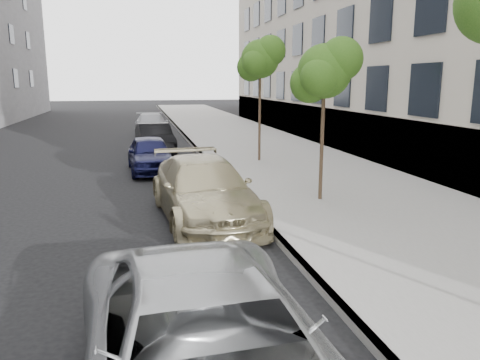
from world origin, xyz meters
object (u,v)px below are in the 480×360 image
object	(u,v)px
tree_mid	(325,71)
sedan_blue	(150,154)
sedan_black	(155,139)
sedan_rear	(152,125)
suv	(204,190)
minivan	(209,360)
tree_far	(261,59)

from	to	relation	value
tree_mid	sedan_blue	size ratio (longest dim) A/B	1.10
sedan_black	sedan_rear	xyz separation A→B (m)	(0.10, 6.93, 0.00)
suv	sedan_black	world-z (taller)	suv
minivan	sedan_blue	world-z (taller)	minivan
tree_far	suv	distance (m)	8.73
tree_far	minivan	distance (m)	15.22
sedan_blue	sedan_black	distance (m)	4.59
minivan	sedan_rear	size ratio (longest dim) A/B	1.13
tree_far	suv	xyz separation A→B (m)	(-3.33, -7.33, -3.39)
sedan_black	tree_mid	bearing A→B (deg)	-74.14
tree_far	minivan	size ratio (longest dim) A/B	0.93
sedan_black	sedan_rear	size ratio (longest dim) A/B	0.88
tree_mid	sedan_black	xyz separation A→B (m)	(-4.04, 10.29, -2.86)
sedan_rear	tree_far	bearing A→B (deg)	-71.75
tree_mid	minivan	world-z (taller)	tree_mid
sedan_blue	sedan_black	bearing A→B (deg)	82.41
suv	minivan	bearing A→B (deg)	-102.23
sedan_blue	sedan_rear	size ratio (longest dim) A/B	0.82
minivan	suv	distance (m)	6.95
tree_mid	sedan_rear	xyz separation A→B (m)	(-3.94, 17.22, -2.86)
minivan	suv	world-z (taller)	suv
tree_mid	suv	xyz separation A→B (m)	(-3.33, -0.83, -2.80)
sedan_blue	sedan_black	xyz separation A→B (m)	(0.35, 4.57, 0.02)
tree_mid	minivan	xyz separation A→B (m)	(-4.27, -7.71, -2.81)
minivan	sedan_black	xyz separation A→B (m)	(0.23, 18.01, -0.06)
sedan_blue	sedan_black	world-z (taller)	sedan_black
tree_mid	suv	world-z (taller)	tree_mid
tree_mid	sedan_black	bearing A→B (deg)	111.42
tree_mid	minivan	distance (m)	9.25
sedan_blue	minivan	bearing A→B (deg)	-92.65
sedan_blue	suv	bearing A→B (deg)	-83.95
tree_mid	minivan	bearing A→B (deg)	-118.95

